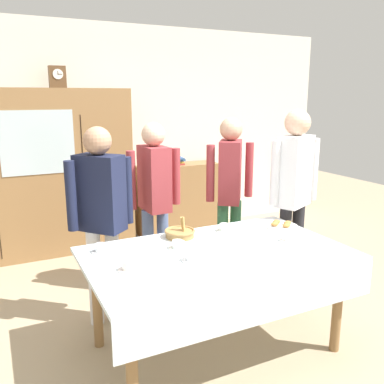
{
  "coord_description": "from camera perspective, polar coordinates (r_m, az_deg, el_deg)",
  "views": [
    {
      "loc": [
        -1.36,
        -2.58,
        1.83
      ],
      "look_at": [
        0.0,
        0.2,
        1.11
      ],
      "focal_mm": 38.7,
      "sensor_mm": 36.0,
      "label": 1
    }
  ],
  "objects": [
    {
      "name": "bread_basket",
      "position": [
        3.23,
        -1.68,
        -5.65
      ],
      "size": [
        0.24,
        0.24,
        0.16
      ],
      "color": "#9E7542",
      "rests_on": "dining_table"
    },
    {
      "name": "pastry_plate",
      "position": [
        3.55,
        12.22,
        -4.51
      ],
      "size": [
        0.28,
        0.28,
        0.05
      ],
      "color": "white",
      "rests_on": "dining_table"
    },
    {
      "name": "tea_cup_mid_right",
      "position": [
        3.38,
        4.47,
        -4.94
      ],
      "size": [
        0.13,
        0.13,
        0.06
      ],
      "color": "silver",
      "rests_on": "dining_table"
    },
    {
      "name": "tea_cup_near_right",
      "position": [
        2.67,
        -8.75,
        -10.09
      ],
      "size": [
        0.13,
        0.13,
        0.06
      ],
      "color": "white",
      "rests_on": "dining_table"
    },
    {
      "name": "tea_cup_far_right",
      "position": [
        3.0,
        -12.46,
        -7.63
      ],
      "size": [
        0.13,
        0.13,
        0.06
      ],
      "color": "white",
      "rests_on": "dining_table"
    },
    {
      "name": "tea_cup_back_edge",
      "position": [
        3.22,
        13.17,
        -6.17
      ],
      "size": [
        0.13,
        0.13,
        0.06
      ],
      "color": "white",
      "rests_on": "dining_table"
    },
    {
      "name": "spoon_far_left",
      "position": [
        2.58,
        -1.45,
        -11.39
      ],
      "size": [
        0.12,
        0.02,
        0.01
      ],
      "color": "silver",
      "rests_on": "dining_table"
    },
    {
      "name": "back_wall",
      "position": [
        5.43,
        -11.56,
        7.78
      ],
      "size": [
        6.4,
        0.1,
        2.7
      ],
      "primitive_type": "cube",
      "color": "silver",
      "rests_on": "ground"
    },
    {
      "name": "dining_table",
      "position": [
        2.95,
        3.78,
        -10.12
      ],
      "size": [
        1.82,
        1.1,
        0.76
      ],
      "color": "olive",
      "rests_on": "ground"
    },
    {
      "name": "person_by_cabinet",
      "position": [
        3.87,
        13.89,
        1.11
      ],
      "size": [
        0.52,
        0.33,
        1.72
      ],
      "color": "#232328",
      "rests_on": "ground"
    },
    {
      "name": "person_near_right_end",
      "position": [
        3.85,
        -5.19,
        0.16
      ],
      "size": [
        0.52,
        0.37,
        1.6
      ],
      "color": "slate",
      "rests_on": "ground"
    },
    {
      "name": "tea_cup_center",
      "position": [
        2.99,
        -2.0,
        -7.3
      ],
      "size": [
        0.13,
        0.13,
        0.06
      ],
      "color": "silver",
      "rests_on": "dining_table"
    },
    {
      "name": "person_behind_table_left",
      "position": [
        3.31,
        -12.46,
        -2.14
      ],
      "size": [
        0.52,
        0.4,
        1.61
      ],
      "color": "silver",
      "rests_on": "ground"
    },
    {
      "name": "bookshelf_low",
      "position": [
        5.63,
        -1.96,
        -0.89
      ],
      "size": [
        1.11,
        0.35,
        0.94
      ],
      "color": "olive",
      "rests_on": "ground"
    },
    {
      "name": "wall_cabinet",
      "position": [
        5.04,
        -20.42,
        2.31
      ],
      "size": [
        2.12,
        0.46,
        1.92
      ],
      "color": "olive",
      "rests_on": "ground"
    },
    {
      "name": "mantel_clock",
      "position": [
        5.0,
        -18.07,
        14.85
      ],
      "size": [
        0.18,
        0.11,
        0.24
      ],
      "color": "brown",
      "rests_on": "wall_cabinet"
    },
    {
      "name": "ground_plane",
      "position": [
        3.45,
        1.55,
        -18.96
      ],
      "size": [
        12.0,
        12.0,
        0.0
      ],
      "primitive_type": "plane",
      "color": "tan",
      "rests_on": "ground"
    },
    {
      "name": "spoon_near_left",
      "position": [
        3.1,
        11.16,
        -7.34
      ],
      "size": [
        0.12,
        0.02,
        0.01
      ],
      "color": "silver",
      "rests_on": "dining_table"
    },
    {
      "name": "spoon_back_edge",
      "position": [
        3.06,
        5.65,
        -7.37
      ],
      "size": [
        0.12,
        0.02,
        0.01
      ],
      "color": "silver",
      "rests_on": "dining_table"
    },
    {
      "name": "tea_cup_near_left",
      "position": [
        2.78,
        -0.05,
        -8.96
      ],
      "size": [
        0.13,
        0.13,
        0.06
      ],
      "color": "white",
      "rests_on": "dining_table"
    },
    {
      "name": "book_stack",
      "position": [
        5.53,
        -2.0,
        4.33
      ],
      "size": [
        0.17,
        0.22,
        0.1
      ],
      "color": "#99332D",
      "rests_on": "bookshelf_low"
    },
    {
      "name": "person_beside_shelf",
      "position": [
        4.08,
        5.25,
        1.19
      ],
      "size": [
        0.52,
        0.41,
        1.63
      ],
      "color": "#33704C",
      "rests_on": "ground"
    }
  ]
}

